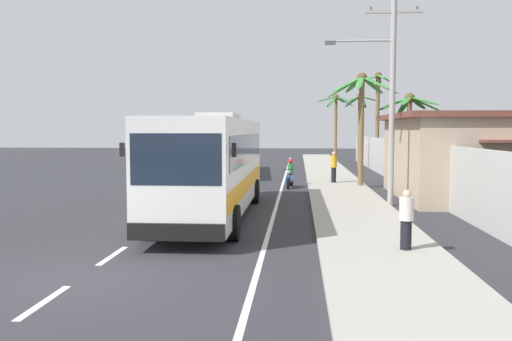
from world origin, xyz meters
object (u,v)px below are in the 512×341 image
at_px(palm_second, 377,104).
at_px(palm_fourth, 360,114).
at_px(pedestrian_midwalk, 406,219).
at_px(palm_nearest, 409,115).
at_px(palm_farthest, 362,102).
at_px(coach_bus_far_lane, 206,146).
at_px(utility_pole_mid, 390,89).
at_px(motorcycle_beside_bus, 290,176).
at_px(pedestrian_near_kerb, 334,166).
at_px(coach_bus_foreground, 213,162).
at_px(palm_third, 336,113).

relative_size(palm_second, palm_fourth, 1.24).
height_order(pedestrian_midwalk, palm_fourth, palm_fourth).
xyz_separation_m(pedestrian_midwalk, palm_nearest, (3.35, 16.60, 3.06)).
distance_m(palm_second, palm_farthest, 12.64).
bearing_deg(coach_bus_far_lane, palm_second, 21.06).
relative_size(utility_pole_mid, palm_fourth, 1.47).
distance_m(coach_bus_far_lane, palm_second, 13.71).
xyz_separation_m(coach_bus_far_lane, motorcycle_beside_bus, (6.00, -7.77, -1.37)).
distance_m(pedestrian_near_kerb, pedestrian_midwalk, 17.34).
distance_m(coach_bus_far_lane, motorcycle_beside_bus, 9.91).
bearing_deg(coach_bus_foreground, palm_second, 68.02).
relative_size(motorcycle_beside_bus, pedestrian_midwalk, 1.28).
bearing_deg(coach_bus_far_lane, palm_fourth, 32.69).
distance_m(coach_bus_foreground, palm_second, 24.54).
bearing_deg(palm_nearest, coach_bus_far_lane, 151.51).
relative_size(pedestrian_near_kerb, palm_third, 0.28).
height_order(utility_pole_mid, palm_third, utility_pole_mid).
xyz_separation_m(utility_pole_mid, palm_nearest, (2.35, 7.70, -0.87)).
relative_size(pedestrian_near_kerb, palm_nearest, 0.34).
bearing_deg(motorcycle_beside_bus, palm_third, 79.61).
height_order(pedestrian_midwalk, palm_farthest, palm_farthest).
xyz_separation_m(coach_bus_far_lane, palm_fourth, (11.41, 7.32, 2.43)).
height_order(pedestrian_near_kerb, palm_nearest, palm_nearest).
height_order(pedestrian_near_kerb, utility_pole_mid, utility_pole_mid).
distance_m(pedestrian_near_kerb, palm_farthest, 4.09).
relative_size(palm_second, palm_farthest, 1.21).
bearing_deg(motorcycle_beside_bus, palm_farthest, 3.14).
relative_size(motorcycle_beside_bus, pedestrian_near_kerb, 1.10).
xyz_separation_m(pedestrian_near_kerb, utility_pole_mid, (1.70, -8.42, 3.78)).
bearing_deg(pedestrian_midwalk, palm_nearest, 165.51).
relative_size(palm_nearest, palm_fourth, 0.85).
height_order(pedestrian_midwalk, palm_third, palm_third).
relative_size(utility_pole_mid, palm_second, 1.19).
distance_m(utility_pole_mid, palm_farthest, 6.95).
xyz_separation_m(coach_bus_far_lane, utility_pole_mid, (10.18, -14.50, 2.84)).
bearing_deg(palm_nearest, palm_second, 90.36).
relative_size(coach_bus_foreground, palm_farthest, 1.96).
distance_m(coach_bus_foreground, coach_bus_far_lane, 18.08).
height_order(coach_bus_foreground, palm_third, palm_third).
height_order(palm_fourth, palm_farthest, palm_farthest).
xyz_separation_m(utility_pole_mid, palm_second, (2.28, 19.29, 0.29)).
height_order(pedestrian_near_kerb, palm_fourth, palm_fourth).
bearing_deg(palm_nearest, palm_third, 97.33).
bearing_deg(motorcycle_beside_bus, coach_bus_far_lane, 127.67).
distance_m(utility_pole_mid, palm_second, 19.43).
bearing_deg(pedestrian_midwalk, palm_second, 170.29).
xyz_separation_m(palm_nearest, palm_second, (-0.07, 11.60, 1.16)).
distance_m(palm_second, palm_fourth, 2.82).
xyz_separation_m(palm_second, palm_third, (-2.55, 8.78, -0.40)).
xyz_separation_m(palm_fourth, palm_farthest, (-1.57, -14.88, 0.20)).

